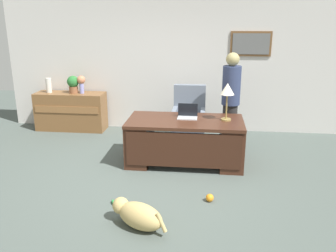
{
  "coord_description": "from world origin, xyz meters",
  "views": [
    {
      "loc": [
        0.74,
        -4.77,
        2.33
      ],
      "look_at": [
        0.17,
        0.3,
        0.75
      ],
      "focal_mm": 38.15,
      "sensor_mm": 36.0,
      "label": 1
    }
  ],
  "objects_px": {
    "desk": "(185,140)",
    "dog_lying": "(138,215)",
    "armchair": "(189,118)",
    "dog_toy_ball": "(210,198)",
    "desk_lamp": "(227,91)",
    "person_standing": "(231,100)",
    "credenza": "(71,111)",
    "vase_with_flowers": "(81,82)",
    "dog_toy_bone": "(114,203)",
    "vase_empty": "(49,85)",
    "laptop": "(188,114)",
    "potted_plant": "(73,84)"
  },
  "relations": [
    {
      "from": "armchair",
      "to": "dog_toy_ball",
      "type": "xyz_separation_m",
      "value": [
        0.41,
        -2.27,
        -0.43
      ]
    },
    {
      "from": "laptop",
      "to": "potted_plant",
      "type": "height_order",
      "value": "potted_plant"
    },
    {
      "from": "vase_with_flowers",
      "to": "dog_toy_ball",
      "type": "bearing_deg",
      "value": -46.46
    },
    {
      "from": "desk",
      "to": "laptop",
      "type": "xyz_separation_m",
      "value": [
        0.03,
        0.16,
        0.39
      ]
    },
    {
      "from": "person_standing",
      "to": "desk_lamp",
      "type": "distance_m",
      "value": 0.74
    },
    {
      "from": "person_standing",
      "to": "potted_plant",
      "type": "bearing_deg",
      "value": 165.85
    },
    {
      "from": "dog_toy_bone",
      "to": "desk",
      "type": "bearing_deg",
      "value": 61.12
    },
    {
      "from": "dog_toy_bone",
      "to": "potted_plant",
      "type": "bearing_deg",
      "value": 118.1
    },
    {
      "from": "credenza",
      "to": "dog_toy_bone",
      "type": "relative_size",
      "value": 9.37
    },
    {
      "from": "vase_with_flowers",
      "to": "dog_toy_bone",
      "type": "relative_size",
      "value": 2.37
    },
    {
      "from": "desk",
      "to": "desk_lamp",
      "type": "bearing_deg",
      "value": 7.71
    },
    {
      "from": "dog_toy_bone",
      "to": "credenza",
      "type": "bearing_deg",
      "value": 119.44
    },
    {
      "from": "vase_with_flowers",
      "to": "dog_toy_ball",
      "type": "xyz_separation_m",
      "value": [
        2.67,
        -2.81,
        -0.97
      ]
    },
    {
      "from": "desk_lamp",
      "to": "vase_with_flowers",
      "type": "height_order",
      "value": "desk_lamp"
    },
    {
      "from": "potted_plant",
      "to": "dog_toy_ball",
      "type": "bearing_deg",
      "value": -44.63
    },
    {
      "from": "armchair",
      "to": "vase_empty",
      "type": "xyz_separation_m",
      "value": [
        -2.96,
        0.53,
        0.46
      ]
    },
    {
      "from": "armchair",
      "to": "dog_toy_ball",
      "type": "height_order",
      "value": "armchair"
    },
    {
      "from": "armchair",
      "to": "desk_lamp",
      "type": "height_order",
      "value": "desk_lamp"
    },
    {
      "from": "dog_toy_ball",
      "to": "vase_empty",
      "type": "bearing_deg",
      "value": 140.25
    },
    {
      "from": "person_standing",
      "to": "dog_toy_ball",
      "type": "distance_m",
      "value": 2.2
    },
    {
      "from": "desk",
      "to": "credenza",
      "type": "bearing_deg",
      "value": 148.27
    },
    {
      "from": "laptop",
      "to": "desk_lamp",
      "type": "relative_size",
      "value": 0.54
    },
    {
      "from": "laptop",
      "to": "vase_with_flowers",
      "type": "bearing_deg",
      "value": 148.5
    },
    {
      "from": "desk",
      "to": "vase_empty",
      "type": "distance_m",
      "value": 3.39
    },
    {
      "from": "desk_lamp",
      "to": "potted_plant",
      "type": "xyz_separation_m",
      "value": [
        -3.07,
        1.47,
        -0.21
      ]
    },
    {
      "from": "vase_empty",
      "to": "potted_plant",
      "type": "bearing_deg",
      "value": 0.0
    },
    {
      "from": "credenza",
      "to": "armchair",
      "type": "distance_m",
      "value": 2.58
    },
    {
      "from": "dog_lying",
      "to": "dog_toy_ball",
      "type": "height_order",
      "value": "dog_lying"
    },
    {
      "from": "desk",
      "to": "dog_toy_bone",
      "type": "relative_size",
      "value": 12.03
    },
    {
      "from": "laptop",
      "to": "dog_toy_bone",
      "type": "height_order",
      "value": "laptop"
    },
    {
      "from": "armchair",
      "to": "dog_toy_ball",
      "type": "relative_size",
      "value": 10.47
    },
    {
      "from": "credenza",
      "to": "dog_lying",
      "type": "relative_size",
      "value": 2.08
    },
    {
      "from": "credenza",
      "to": "dog_lying",
      "type": "height_order",
      "value": "credenza"
    },
    {
      "from": "dog_lying",
      "to": "laptop",
      "type": "height_order",
      "value": "laptop"
    },
    {
      "from": "desk_lamp",
      "to": "dog_toy_ball",
      "type": "relative_size",
      "value": 5.77
    },
    {
      "from": "credenza",
      "to": "person_standing",
      "type": "xyz_separation_m",
      "value": [
        3.27,
        -0.8,
        0.51
      ]
    },
    {
      "from": "person_standing",
      "to": "vase_with_flowers",
      "type": "relative_size",
      "value": 4.75
    },
    {
      "from": "potted_plant",
      "to": "vase_with_flowers",
      "type": "bearing_deg",
      "value": 0.0
    },
    {
      "from": "person_standing",
      "to": "desk_lamp",
      "type": "xyz_separation_m",
      "value": [
        -0.1,
        -0.67,
        0.3
      ]
    },
    {
      "from": "armchair",
      "to": "dog_lying",
      "type": "height_order",
      "value": "armchair"
    },
    {
      "from": "vase_with_flowers",
      "to": "vase_empty",
      "type": "distance_m",
      "value": 0.71
    },
    {
      "from": "desk",
      "to": "dog_toy_ball",
      "type": "xyz_separation_m",
      "value": [
        0.42,
        -1.25,
        -0.35
      ]
    },
    {
      "from": "laptop",
      "to": "vase_empty",
      "type": "distance_m",
      "value": 3.3
    },
    {
      "from": "person_standing",
      "to": "dog_lying",
      "type": "distance_m",
      "value": 3.02
    },
    {
      "from": "desk",
      "to": "armchair",
      "type": "relative_size",
      "value": 1.71
    },
    {
      "from": "person_standing",
      "to": "potted_plant",
      "type": "relative_size",
      "value": 4.82
    },
    {
      "from": "vase_empty",
      "to": "potted_plant",
      "type": "distance_m",
      "value": 0.53
    },
    {
      "from": "desk",
      "to": "dog_lying",
      "type": "distance_m",
      "value": 1.99
    },
    {
      "from": "person_standing",
      "to": "dog_toy_bone",
      "type": "bearing_deg",
      "value": -125.02
    },
    {
      "from": "dog_lying",
      "to": "dog_toy_bone",
      "type": "xyz_separation_m",
      "value": [
        -0.41,
        0.46,
        -0.13
      ]
    }
  ]
}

